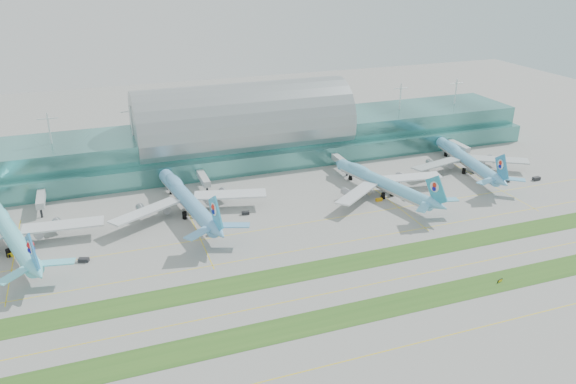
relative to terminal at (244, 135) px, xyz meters
name	(u,v)px	position (x,y,z in m)	size (l,w,h in m)	color
ground	(338,268)	(-0.01, -128.79, -14.23)	(700.00, 700.00, 0.00)	gray
terminal	(244,135)	(0.00, 0.00, 0.00)	(340.00, 69.10, 36.00)	#3D7A75
grass_strip_near	(373,310)	(-0.01, -156.79, -14.19)	(420.00, 12.00, 0.08)	#2D591E
grass_strip_far	(336,266)	(-0.01, -126.79, -14.19)	(420.00, 12.00, 0.08)	#2D591E
taxiline_a	(404,346)	(-0.01, -176.79, -14.22)	(420.00, 0.35, 0.01)	yellow
taxiline_b	(354,288)	(-0.01, -142.79, -14.22)	(420.00, 0.35, 0.01)	yellow
taxiline_c	(319,247)	(-0.01, -110.79, -14.22)	(420.00, 0.35, 0.01)	yellow
taxiline_d	(300,224)	(-0.01, -88.79, -14.22)	(420.00, 0.35, 0.01)	yellow
airliner_a	(12,234)	(-115.02, -71.91, -7.43)	(67.33, 78.10, 22.04)	#69D7E7
airliner_b	(187,199)	(-43.71, -61.51, -7.19)	(72.34, 82.78, 22.81)	#63A7D9
airliner_c	(382,182)	(49.12, -72.05, -7.81)	(64.49, 74.50, 20.82)	#65B9DF
airliner_d	(466,159)	(107.67, -58.31, -7.75)	(66.42, 76.08, 20.98)	#67B5E2
gse_a	(12,254)	(-115.41, -77.12, -13.38)	(3.47, 1.86, 1.70)	#D5C10C
gse_b	(84,260)	(-89.35, -91.24, -13.50)	(3.92, 2.00, 1.46)	black
gse_c	(213,233)	(-37.83, -86.18, -13.54)	(3.99, 1.79, 1.38)	black
gse_d	(246,213)	(-19.61, -71.65, -13.53)	(3.42, 1.72, 1.40)	black
gse_e	(379,200)	(44.17, -78.93, -13.55)	(3.11, 1.48, 1.36)	orange
gse_f	(408,198)	(58.32, -81.88, -13.38)	(3.86, 2.06, 1.69)	black
gse_g	(506,181)	(117.03, -79.89, -13.55)	(3.64, 1.65, 1.35)	black
gse_h	(536,179)	(133.81, -82.91, -13.34)	(4.06, 2.02, 1.78)	black
taxiway_sign_east	(500,281)	(50.84, -157.10, -13.67)	(2.63, 1.04, 1.13)	black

